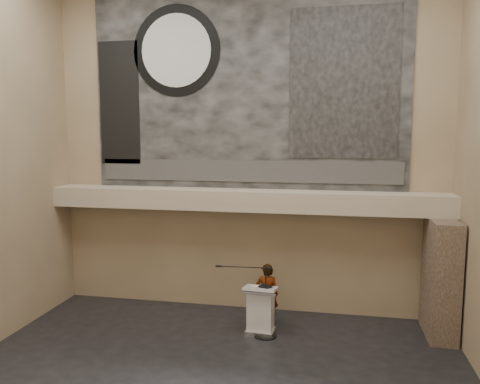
# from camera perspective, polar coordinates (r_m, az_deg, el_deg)

# --- Properties ---
(wall_back) EXTENTS (10.00, 0.02, 8.50)m
(wall_back) POSITION_cam_1_polar(r_m,az_deg,el_deg) (11.99, 0.74, 5.45)
(wall_back) COLOR #7F7051
(wall_back) RESTS_ON floor
(wall_front) EXTENTS (10.00, 0.02, 8.50)m
(wall_front) POSITION_cam_1_polar(r_m,az_deg,el_deg) (4.38, -18.40, 2.05)
(wall_front) COLOR #7F7051
(wall_front) RESTS_ON floor
(soffit) EXTENTS (10.00, 0.80, 0.50)m
(soffit) POSITION_cam_1_polar(r_m,az_deg,el_deg) (11.71, 0.38, -0.97)
(soffit) COLOR tan
(soffit) RESTS_ON wall_back
(sprinkler_left) EXTENTS (0.04, 0.04, 0.06)m
(sprinkler_left) POSITION_cam_1_polar(r_m,az_deg,el_deg) (12.10, -7.14, -2.10)
(sprinkler_left) COLOR #B2893D
(sprinkler_left) RESTS_ON soffit
(sprinkler_right) EXTENTS (0.04, 0.04, 0.06)m
(sprinkler_right) POSITION_cam_1_polar(r_m,az_deg,el_deg) (11.51, 9.67, -2.63)
(sprinkler_right) COLOR #B2893D
(sprinkler_right) RESTS_ON soffit
(banner) EXTENTS (8.00, 0.05, 5.00)m
(banner) POSITION_cam_1_polar(r_m,az_deg,el_deg) (12.01, 0.72, 12.38)
(banner) COLOR black
(banner) RESTS_ON wall_back
(banner_text_strip) EXTENTS (7.76, 0.02, 0.55)m
(banner_text_strip) POSITION_cam_1_polar(r_m,az_deg,el_deg) (11.96, 0.67, 2.57)
(banner_text_strip) COLOR #313131
(banner_text_strip) RESTS_ON banner
(banner_clock_rim) EXTENTS (2.30, 0.02, 2.30)m
(banner_clock_rim) POSITION_cam_1_polar(r_m,az_deg,el_deg) (12.55, -7.78, 16.70)
(banner_clock_rim) COLOR black
(banner_clock_rim) RESTS_ON banner
(banner_clock_face) EXTENTS (1.84, 0.02, 1.84)m
(banner_clock_face) POSITION_cam_1_polar(r_m,az_deg,el_deg) (12.53, -7.81, 16.72)
(banner_clock_face) COLOR silver
(banner_clock_face) RESTS_ON banner
(banner_building_print) EXTENTS (2.60, 0.02, 3.60)m
(banner_building_print) POSITION_cam_1_polar(r_m,az_deg,el_deg) (11.79, 12.54, 12.80)
(banner_building_print) COLOR black
(banner_building_print) RESTS_ON banner
(banner_brick_print) EXTENTS (1.10, 0.02, 3.20)m
(banner_brick_print) POSITION_cam_1_polar(r_m,az_deg,el_deg) (12.99, -14.49, 10.44)
(banner_brick_print) COLOR black
(banner_brick_print) RESTS_ON banner
(stone_pier) EXTENTS (0.60, 1.40, 2.70)m
(stone_pier) POSITION_cam_1_polar(r_m,az_deg,el_deg) (11.69, 23.27, -9.62)
(stone_pier) COLOR #45362B
(stone_pier) RESTS_ON floor
(lectern) EXTENTS (0.78, 0.59, 1.14)m
(lectern) POSITION_cam_1_polar(r_m,az_deg,el_deg) (11.17, 2.52, -14.13)
(lectern) COLOR silver
(lectern) RESTS_ON floor
(binder) EXTENTS (0.33, 0.30, 0.04)m
(binder) POSITION_cam_1_polar(r_m,az_deg,el_deg) (10.93, 3.09, -11.47)
(binder) COLOR black
(binder) RESTS_ON lectern
(papers) EXTENTS (0.28, 0.33, 0.00)m
(papers) POSITION_cam_1_polar(r_m,az_deg,el_deg) (10.94, 2.06, -11.54)
(papers) COLOR white
(papers) RESTS_ON lectern
(speaker_person) EXTENTS (0.59, 0.42, 1.53)m
(speaker_person) POSITION_cam_1_polar(r_m,az_deg,el_deg) (11.50, 3.29, -12.38)
(speaker_person) COLOR white
(speaker_person) RESTS_ON floor
(mic_stand) EXTENTS (1.40, 0.52, 1.64)m
(mic_stand) POSITION_cam_1_polar(r_m,az_deg,el_deg) (11.12, 2.93, -15.94)
(mic_stand) COLOR black
(mic_stand) RESTS_ON floor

